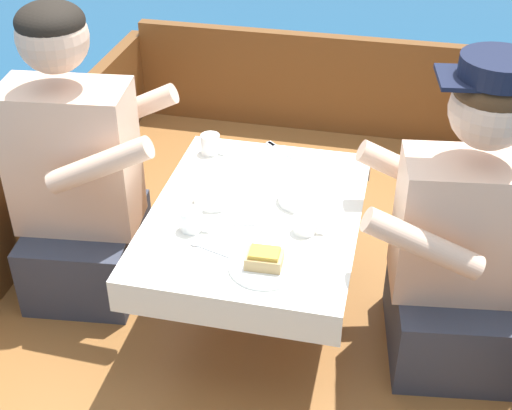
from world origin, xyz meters
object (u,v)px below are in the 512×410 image
(person_starboard, at_px, (462,244))
(coffee_cup_center, at_px, (211,143))
(sandwich, at_px, (264,258))
(person_port, at_px, (78,181))
(coffee_cup_port, at_px, (192,220))
(coffee_cup_starboard, at_px, (306,224))

(person_starboard, relative_size, coffee_cup_center, 10.53)
(sandwich, bearing_deg, person_port, 154.90)
(coffee_cup_center, bearing_deg, coffee_cup_port, -81.36)
(coffee_cup_port, relative_size, coffee_cup_center, 1.00)
(person_port, height_order, coffee_cup_port, person_port)
(person_starboard, xyz_separation_m, coffee_cup_port, (-0.78, -0.14, 0.06))
(sandwich, xyz_separation_m, coffee_cup_center, (-0.31, 0.58, 0.00))
(coffee_cup_starboard, bearing_deg, sandwich, -113.22)
(sandwich, bearing_deg, coffee_cup_center, 118.39)
(person_port, bearing_deg, coffee_cup_starboard, -16.44)
(person_starboard, relative_size, sandwich, 9.80)
(coffee_cup_port, distance_m, coffee_cup_starboard, 0.33)
(person_port, bearing_deg, coffee_cup_port, -30.07)
(person_starboard, bearing_deg, coffee_cup_center, -28.23)
(person_starboard, distance_m, coffee_cup_port, 0.79)
(coffee_cup_starboard, distance_m, coffee_cup_center, 0.55)
(person_starboard, xyz_separation_m, coffee_cup_center, (-0.85, 0.31, 0.06))
(person_starboard, relative_size, coffee_cup_port, 10.54)
(person_port, xyz_separation_m, person_starboard, (1.23, -0.06, -0.01))
(person_port, relative_size, sandwich, 10.09)
(person_port, bearing_deg, coffee_cup_center, 26.49)
(sandwich, distance_m, coffee_cup_port, 0.28)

